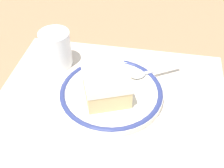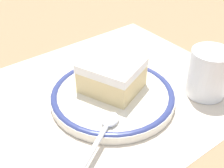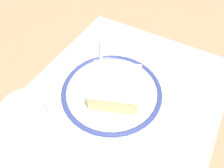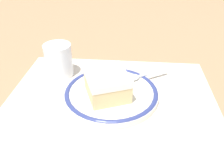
{
  "view_description": "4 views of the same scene",
  "coord_description": "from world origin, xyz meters",
  "px_view_note": "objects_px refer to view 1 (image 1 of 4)",
  "views": [
    {
      "loc": [
        0.08,
        -0.41,
        0.44
      ],
      "look_at": [
        0.0,
        0.02,
        0.04
      ],
      "focal_mm": 47.56,
      "sensor_mm": 36.0,
      "label": 1
    },
    {
      "loc": [
        0.26,
        0.35,
        0.34
      ],
      "look_at": [
        0.0,
        0.02,
        0.04
      ],
      "focal_mm": 49.61,
      "sensor_mm": 36.0,
      "label": 2
    },
    {
      "loc": [
        -0.23,
        -0.11,
        0.37
      ],
      "look_at": [
        0.0,
        0.02,
        0.04
      ],
      "focal_mm": 33.48,
      "sensor_mm": 36.0,
      "label": 3
    },
    {
      "loc": [
        0.04,
        -0.41,
        0.32
      ],
      "look_at": [
        0.0,
        0.02,
        0.04
      ],
      "focal_mm": 37.38,
      "sensor_mm": 36.0,
      "label": 4
    }
  ],
  "objects_px": {
    "cake_slice": "(106,85)",
    "cup": "(56,51)",
    "spoon": "(146,73)",
    "napkin": "(34,138)",
    "plate": "(112,93)"
  },
  "relations": [
    {
      "from": "spoon",
      "to": "cup",
      "type": "relative_size",
      "value": 1.31
    },
    {
      "from": "spoon",
      "to": "napkin",
      "type": "xyz_separation_m",
      "value": [
        -0.18,
        -0.2,
        -0.02
      ]
    },
    {
      "from": "spoon",
      "to": "napkin",
      "type": "distance_m",
      "value": 0.27
    },
    {
      "from": "cake_slice",
      "to": "cup",
      "type": "xyz_separation_m",
      "value": [
        -0.13,
        0.1,
        -0.01
      ]
    },
    {
      "from": "cake_slice",
      "to": "cup",
      "type": "bearing_deg",
      "value": 144.23
    },
    {
      "from": "cake_slice",
      "to": "napkin",
      "type": "bearing_deg",
      "value": -132.95
    },
    {
      "from": "plate",
      "to": "cake_slice",
      "type": "height_order",
      "value": "cake_slice"
    },
    {
      "from": "plate",
      "to": "spoon",
      "type": "xyz_separation_m",
      "value": [
        0.06,
        0.07,
        0.01
      ]
    },
    {
      "from": "plate",
      "to": "cake_slice",
      "type": "relative_size",
      "value": 1.78
    },
    {
      "from": "cup",
      "to": "cake_slice",
      "type": "bearing_deg",
      "value": -35.77
    },
    {
      "from": "plate",
      "to": "cup",
      "type": "distance_m",
      "value": 0.17
    },
    {
      "from": "napkin",
      "to": "plate",
      "type": "bearing_deg",
      "value": 47.57
    },
    {
      "from": "plate",
      "to": "cup",
      "type": "height_order",
      "value": "cup"
    },
    {
      "from": "plate",
      "to": "napkin",
      "type": "distance_m",
      "value": 0.18
    },
    {
      "from": "plate",
      "to": "cake_slice",
      "type": "distance_m",
      "value": 0.04
    }
  ]
}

